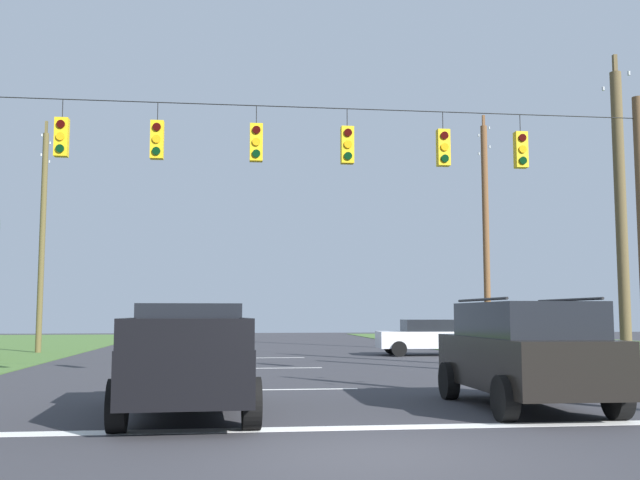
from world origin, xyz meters
TOP-DOWN VIEW (x-y plane):
  - ground_plane at (0.00, 0.00)m, footprint 120.00×120.00m
  - stop_bar_stripe at (0.00, 2.13)m, footprint 15.91×0.45m
  - lane_dash_0 at (0.00, 8.13)m, footprint 2.50×0.15m
  - lane_dash_1 at (0.00, 15.04)m, footprint 2.50×0.15m
  - lane_dash_2 at (0.00, 20.76)m, footprint 2.50×0.15m
  - overhead_signal_span at (-0.12, 8.81)m, footprint 18.69×0.31m
  - pickup_truck at (-2.50, 4.03)m, footprint 2.44×5.47m
  - suv_black at (3.74, 4.06)m, footprint 2.25×4.82m
  - distant_car_crossing_white at (6.66, 21.73)m, footprint 4.37×2.17m
  - utility_pole_mid_right at (9.87, 11.37)m, footprint 0.34×1.60m
  - utility_pole_far_right at (10.14, 23.98)m, footprint 0.30×1.58m
  - utility_pole_far_left at (-10.35, 25.59)m, footprint 0.26×1.64m

SIDE VIEW (x-z plane):
  - ground_plane at x=0.00m, z-range 0.00..0.00m
  - stop_bar_stripe at x=0.00m, z-range 0.00..0.01m
  - lane_dash_0 at x=0.00m, z-range 0.00..0.01m
  - lane_dash_1 at x=0.00m, z-range 0.00..0.01m
  - lane_dash_2 at x=0.00m, z-range 0.00..0.01m
  - distant_car_crossing_white at x=6.66m, z-range 0.03..1.55m
  - pickup_truck at x=-2.50m, z-range -0.01..1.94m
  - suv_black at x=3.74m, z-range 0.03..2.09m
  - overhead_signal_span at x=-0.12m, z-range 0.59..8.15m
  - utility_pole_mid_right at x=9.87m, z-range -0.16..9.52m
  - utility_pole_far_left at x=-10.35m, z-range 0.04..10.73m
  - utility_pole_far_right at x=10.14m, z-range -0.02..11.19m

